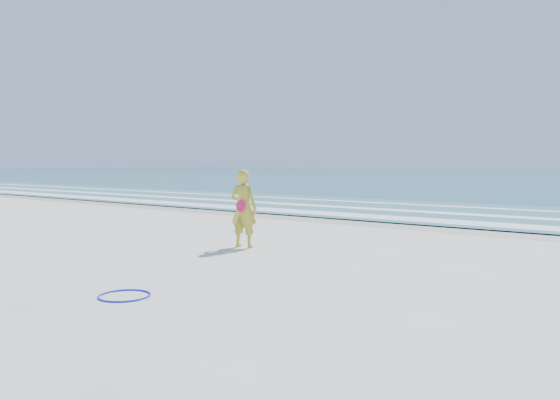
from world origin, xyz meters
The scene contains 8 objects.
ground centered at (0.00, 0.00, 0.00)m, with size 400.00×400.00×0.00m, color silver.
wet_sand centered at (0.00, 9.00, 0.00)m, with size 400.00×2.40×0.00m, color #B2A893.
shallow centered at (0.00, 14.00, 0.04)m, with size 400.00×10.00×0.01m, color #59B7AD.
foam_near centered at (0.00, 10.30, 0.05)m, with size 400.00×1.40×0.01m, color white.
foam_mid centered at (0.00, 13.20, 0.05)m, with size 400.00×0.90×0.01m, color white.
foam_far centered at (0.00, 16.50, 0.05)m, with size 400.00×0.60×0.01m, color white.
hoop centered at (1.96, -2.10, 0.01)m, with size 0.75×0.75×0.03m, color #0E26FE.
woman centered at (0.19, 2.43, 0.90)m, with size 0.73×0.55×1.79m.
Camera 1 is at (8.54, -6.81, 1.92)m, focal length 35.00 mm.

